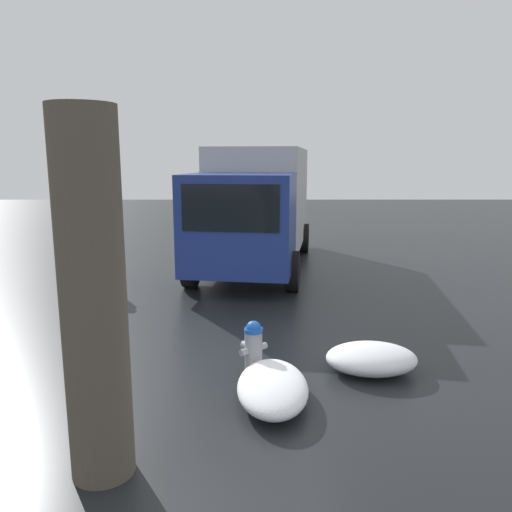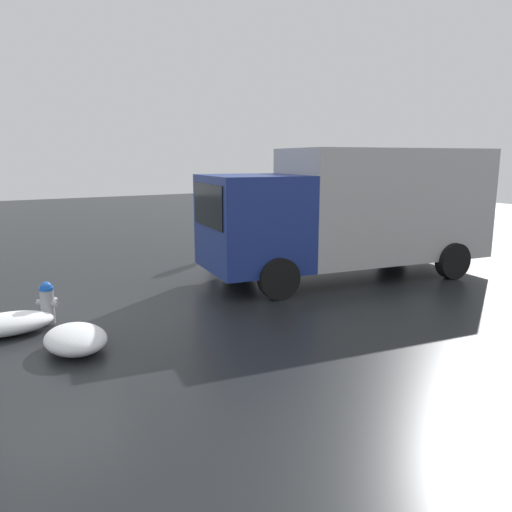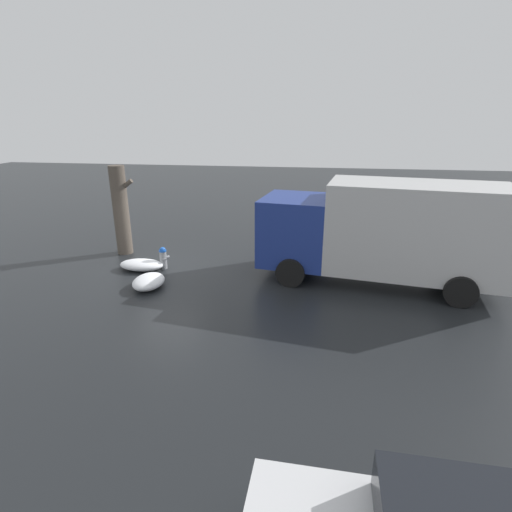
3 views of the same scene
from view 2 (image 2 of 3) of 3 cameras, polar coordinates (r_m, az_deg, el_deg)
ground_plane at (r=9.91m, az=-22.58°, el=-7.12°), size 60.00×60.00×0.00m
fire_hydrant at (r=9.80m, az=-22.73°, el=-4.88°), size 0.38×0.39×0.78m
delivery_truck at (r=12.67m, az=11.18°, el=5.31°), size 7.51×3.43×3.19m
pedestrian at (r=14.89m, az=-4.93°, el=3.46°), size 0.39×0.39×1.80m
snow_pile_by_hydrant at (r=8.34m, az=-19.92°, el=-8.90°), size 0.92×1.25×0.39m
snow_pile_curbside at (r=9.56m, az=-26.66°, el=-6.98°), size 1.53×0.86×0.36m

